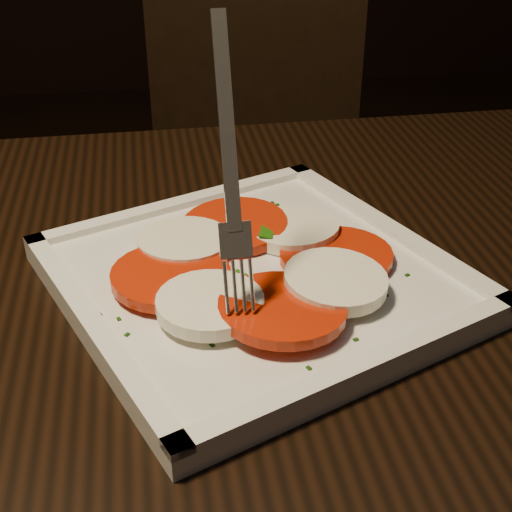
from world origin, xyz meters
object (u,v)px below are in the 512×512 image
Objects in this scene: chair at (249,142)px; fork at (227,157)px; table at (166,441)px; plate at (256,281)px.

fork is (-0.13, -0.85, 0.34)m from chair.
table is at bearing -153.51° from fork.
table is 0.23m from fork.
plate reaches higher than table.
fork is at bearing -134.65° from plate.
plate is at bearing 33.64° from table.
chair reaches higher than plate.
fork reaches higher than chair.
plate is at bearing 44.13° from fork.
plate is (0.08, 0.05, 0.11)m from table.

